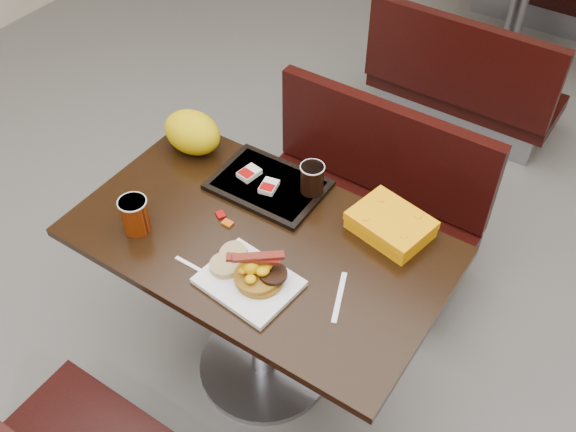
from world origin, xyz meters
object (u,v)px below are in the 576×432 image
Objects in this scene: knife at (339,297)px; fork at (188,264)px; tray at (268,185)px; bench_far_s at (470,69)px; platter at (249,282)px; pancake_stack at (260,277)px; paper_bag at (192,132)px; table_far at (517,11)px; hashbrown_sleeve_left at (249,173)px; hashbrown_sleeve_right at (269,186)px; table_near at (263,309)px; coffee_cup_far at (312,179)px; coffee_cup_near at (135,215)px; bench_near_n at (358,200)px; clamshell at (391,225)px.

fork is at bearing -92.80° from knife.
knife is 0.50× the size of tray.
platter is (0.08, -2.07, 0.40)m from bench_far_s.
paper_bag is at bearing 145.98° from pancake_stack.
hashbrown_sleeve_left is at bearing -94.61° from table_far.
hashbrown_sleeve_right is (-0.10, -1.71, 0.42)m from bench_far_s.
table_near is 11.22× the size of coffee_cup_far.
tray is (0.24, 0.40, -0.05)m from coffee_cup_near.
clamshell is at bearing -53.12° from bench_near_n.
table_far is 2.84m from fork.
coffee_cup_far reaches higher than clamshell.
hashbrown_sleeve_right reaches higher than knife.
bench_near_n is 0.67m from hashbrown_sleeve_left.
tray is 5.38× the size of hashbrown_sleeve_right.
pancake_stack reaches higher than table_near.
knife is at bearing -78.23° from clamshell.
tray reaches higher than table_near.
hashbrown_sleeve_right is (-0.21, 0.34, -0.00)m from pancake_stack.
hashbrown_sleeve_left reaches higher than hashbrown_sleeve_right.
platter reaches higher than fork.
coffee_cup_near reaches higher than tray.
fork is (-0.23, -0.06, -0.03)m from pancake_stack.
bench_near_n is at bearing 97.32° from pancake_stack.
hashbrown_sleeve_right is 0.66× the size of coffee_cup_far.
hashbrown_sleeve_right reaches higher than tray.
coffee_cup_far is (-0.05, 0.43, 0.06)m from platter.
paper_bag reaches higher than hashbrown_sleeve_left.
pancake_stack is 0.46m from clamshell.
table_far is 6.33× the size of knife.
table_near and table_far have the same top height.
bench_near_n is at bearing 75.76° from tray.
pancake_stack is at bearing -86.95° from bench_far_s.
table_far is (0.00, 2.60, 0.00)m from table_near.
paper_bag is at bearing 104.07° from coffee_cup_near.
hashbrown_sleeve_left is (-0.19, -2.39, 0.40)m from table_far.
coffee_cup_far reaches higher than hashbrown_sleeve_left.
tray is 0.08m from hashbrown_sleeve_left.
coffee_cup_far is 0.44× the size of clamshell.
table_near is 16.15× the size of hashbrown_sleeve_left.
bench_far_s is at bearing 90.00° from bench_near_n.
table_far is 9.86× the size of coffee_cup_near.
hashbrown_sleeve_left is 0.23m from coffee_cup_far.
table_near is 0.46m from hashbrown_sleeve_right.
tray is at bearing 89.16° from fork.
hashbrown_sleeve_left is at bearing 158.31° from hashbrown_sleeve_right.
bench_near_n and bench_far_s have the same top height.
clamshell reaches higher than tray.
bench_far_s is 2.15m from fork.
clamshell is at bearing 14.47° from hashbrown_sleeve_left.
pancake_stack reaches higher than table_far.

